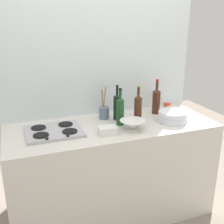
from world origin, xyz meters
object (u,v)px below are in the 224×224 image
stovetop_hob (54,131)px  wine_bottle_mid_right (156,101)px  wine_bottle_leftmost (117,106)px  wine_bottle_mid_left (138,108)px  wine_bottle_rightmost (120,110)px  utensil_crock (104,112)px  plate_stack (173,116)px  condiment_jar_front (167,107)px  mixing_bowl (132,125)px  butter_dish (107,131)px

stovetop_hob → wine_bottle_mid_right: wine_bottle_mid_right is taller
wine_bottle_leftmost → wine_bottle_mid_left: 0.19m
wine_bottle_leftmost → wine_bottle_rightmost: bearing=-100.0°
utensil_crock → wine_bottle_rightmost: bearing=-67.8°
wine_bottle_rightmost → utensil_crock: 0.22m
stovetop_hob → plate_stack: plate_stack is taller
wine_bottle_mid_left → wine_bottle_mid_right: (0.27, 0.14, -0.00)m
utensil_crock → condiment_jar_front: size_ratio=3.56×
mixing_bowl → wine_bottle_mid_left: bearing=53.0°
stovetop_hob → utensil_crock: bearing=20.3°
utensil_crock → condiment_jar_front: (0.65, -0.03, -0.02)m
wine_bottle_mid_right → mixing_bowl: bearing=-141.6°
wine_bottle_mid_left → wine_bottle_rightmost: bearing=-175.1°
stovetop_hob → plate_stack: size_ratio=1.69×
butter_dish → condiment_jar_front: size_ratio=1.75×
plate_stack → butter_dish: size_ratio=1.81×
wine_bottle_mid_left → condiment_jar_front: size_ratio=4.01×
stovetop_hob → mixing_bowl: size_ratio=2.11×
wine_bottle_mid_right → butter_dish: bearing=-152.2°
wine_bottle_leftmost → wine_bottle_mid_left: (0.15, -0.11, 0.00)m
wine_bottle_rightmost → butter_dish: wine_bottle_rightmost is taller
wine_bottle_leftmost → condiment_jar_front: size_ratio=3.83×
mixing_bowl → condiment_jar_front: (0.52, 0.32, -0.00)m
mixing_bowl → utensil_crock: size_ratio=0.71×
stovetop_hob → butter_dish: bearing=-24.6°
wine_bottle_rightmost → wine_bottle_leftmost: bearing=80.0°
wine_bottle_mid_right → utensil_crock: size_ratio=1.13×
stovetop_hob → wine_bottle_mid_left: size_ratio=1.33×
wine_bottle_mid_right → butter_dish: size_ratio=2.29×
stovetop_hob → utensil_crock: utensil_crock is taller
mixing_bowl → plate_stack: bearing=7.2°
mixing_bowl → utensil_crock: (-0.13, 0.34, 0.02)m
utensil_crock → plate_stack: bearing=-28.0°
wine_bottle_rightmost → mixing_bowl: (0.05, -0.15, -0.08)m
wine_bottle_mid_left → utensil_crock: bearing=144.5°
wine_bottle_leftmost → utensil_crock: (-0.10, 0.07, -0.06)m
wine_bottle_leftmost → wine_bottle_rightmost: wine_bottle_rightmost is taller
wine_bottle_mid_left → wine_bottle_rightmost: 0.17m
wine_bottle_rightmost → condiment_jar_front: wine_bottle_rightmost is taller
wine_bottle_mid_right → wine_bottle_mid_left: bearing=-151.4°
plate_stack → wine_bottle_mid_left: (-0.29, 0.11, 0.08)m
plate_stack → wine_bottle_rightmost: bearing=168.4°
wine_bottle_mid_right → condiment_jar_front: 0.16m
wine_bottle_rightmost → stovetop_hob: bearing=178.5°
plate_stack → wine_bottle_leftmost: wine_bottle_leftmost is taller
wine_bottle_mid_left → condiment_jar_front: wine_bottle_mid_left is taller
wine_bottle_mid_right → wine_bottle_rightmost: bearing=-160.0°
plate_stack → utensil_crock: 0.62m
butter_dish → condiment_jar_front: condiment_jar_front is taller
wine_bottle_mid_left → wine_bottle_rightmost: size_ratio=1.04×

